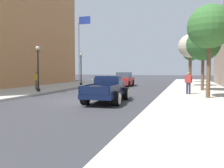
{
  "coord_description": "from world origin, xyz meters",
  "views": [
    {
      "loc": [
        6.29,
        -13.45,
        1.96
      ],
      "look_at": [
        1.57,
        1.27,
        1.0
      ],
      "focal_mm": 37.16,
      "sensor_mm": 36.0,
      "label": 1
    }
  ],
  "objects_px": {
    "pedestrian_sidewalk_left": "(37,79)",
    "pedestrian_sidewalk_right": "(188,81)",
    "street_lamp_near": "(38,64)",
    "street_tree_third": "(190,46)",
    "street_lamp_far": "(81,66)",
    "car_background_red": "(124,80)",
    "street_tree_nearest": "(210,27)",
    "street_tree_second": "(203,44)",
    "hotrod_truck_navy": "(108,89)",
    "flagpole": "(81,41)",
    "street_tree_farthest": "(191,53)"
  },
  "relations": [
    {
      "from": "street_lamp_far",
      "to": "street_tree_third",
      "type": "xyz_separation_m",
      "value": [
        12.16,
        2.57,
        2.18
      ]
    },
    {
      "from": "pedestrian_sidewalk_right",
      "to": "street_lamp_far",
      "type": "xyz_separation_m",
      "value": [
        -11.97,
        6.83,
        1.3
      ]
    },
    {
      "from": "street_lamp_far",
      "to": "street_tree_second",
      "type": "height_order",
      "value": "street_tree_second"
    },
    {
      "from": "pedestrian_sidewalk_right",
      "to": "street_tree_nearest",
      "type": "relative_size",
      "value": 0.28
    },
    {
      "from": "hotrod_truck_navy",
      "to": "street_tree_second",
      "type": "distance_m",
      "value": 10.74
    },
    {
      "from": "street_tree_third",
      "to": "pedestrian_sidewalk_left",
      "type": "bearing_deg",
      "value": -142.77
    },
    {
      "from": "street_tree_nearest",
      "to": "pedestrian_sidewalk_right",
      "type": "bearing_deg",
      "value": 121.76
    },
    {
      "from": "car_background_red",
      "to": "street_tree_third",
      "type": "relative_size",
      "value": 0.76
    },
    {
      "from": "street_lamp_near",
      "to": "street_tree_second",
      "type": "xyz_separation_m",
      "value": [
        12.98,
        5.43,
        1.77
      ]
    },
    {
      "from": "street_tree_farthest",
      "to": "street_lamp_near",
      "type": "bearing_deg",
      "value": -121.76
    },
    {
      "from": "car_background_red",
      "to": "flagpole",
      "type": "relative_size",
      "value": 0.48
    },
    {
      "from": "street_tree_farthest",
      "to": "pedestrian_sidewalk_right",
      "type": "bearing_deg",
      "value": -91.44
    },
    {
      "from": "pedestrian_sidewalk_right",
      "to": "street_tree_second",
      "type": "bearing_deg",
      "value": 72.17
    },
    {
      "from": "hotrod_truck_navy",
      "to": "street_lamp_near",
      "type": "distance_m",
      "value": 7.77
    },
    {
      "from": "street_lamp_near",
      "to": "street_tree_third",
      "type": "xyz_separation_m",
      "value": [
        11.97,
        11.11,
        2.18
      ]
    },
    {
      "from": "flagpole",
      "to": "street_tree_second",
      "type": "distance_m",
      "value": 16.53
    },
    {
      "from": "street_lamp_near",
      "to": "street_tree_farthest",
      "type": "bearing_deg",
      "value": 58.24
    },
    {
      "from": "street_lamp_far",
      "to": "street_tree_third",
      "type": "bearing_deg",
      "value": 11.93
    },
    {
      "from": "car_background_red",
      "to": "street_tree_second",
      "type": "distance_m",
      "value": 10.43
    },
    {
      "from": "car_background_red",
      "to": "street_tree_farthest",
      "type": "bearing_deg",
      "value": 50.17
    },
    {
      "from": "street_lamp_far",
      "to": "pedestrian_sidewalk_left",
      "type": "bearing_deg",
      "value": -96.63
    },
    {
      "from": "street_tree_farthest",
      "to": "hotrod_truck_navy",
      "type": "bearing_deg",
      "value": -102.95
    },
    {
      "from": "hotrod_truck_navy",
      "to": "street_lamp_near",
      "type": "xyz_separation_m",
      "value": [
        -7.04,
        2.85,
        1.63
      ]
    },
    {
      "from": "street_lamp_near",
      "to": "street_tree_second",
      "type": "bearing_deg",
      "value": 22.69
    },
    {
      "from": "pedestrian_sidewalk_right",
      "to": "flagpole",
      "type": "distance_m",
      "value": 17.97
    },
    {
      "from": "hotrod_truck_navy",
      "to": "flagpole",
      "type": "xyz_separation_m",
      "value": [
        -9.02,
        15.11,
        5.02
      ]
    },
    {
      "from": "pedestrian_sidewalk_left",
      "to": "flagpole",
      "type": "distance_m",
      "value": 12.03
    },
    {
      "from": "hotrod_truck_navy",
      "to": "pedestrian_sidewalk_right",
      "type": "xyz_separation_m",
      "value": [
        4.75,
        4.56,
        0.33
      ]
    },
    {
      "from": "hotrod_truck_navy",
      "to": "pedestrian_sidewalk_left",
      "type": "height_order",
      "value": "pedestrian_sidewalk_left"
    },
    {
      "from": "street_tree_nearest",
      "to": "street_tree_second",
      "type": "relative_size",
      "value": 1.09
    },
    {
      "from": "pedestrian_sidewalk_right",
      "to": "street_tree_farthest",
      "type": "relative_size",
      "value": 0.3
    },
    {
      "from": "street_tree_nearest",
      "to": "street_tree_farthest",
      "type": "bearing_deg",
      "value": 92.12
    },
    {
      "from": "pedestrian_sidewalk_left",
      "to": "pedestrian_sidewalk_right",
      "type": "height_order",
      "value": "same"
    },
    {
      "from": "street_tree_nearest",
      "to": "street_tree_third",
      "type": "xyz_separation_m",
      "value": [
        -1.01,
        11.33,
        -0.1
      ]
    },
    {
      "from": "street_tree_second",
      "to": "hotrod_truck_navy",
      "type": "bearing_deg",
      "value": -125.68
    },
    {
      "from": "flagpole",
      "to": "street_tree_third",
      "type": "distance_m",
      "value": 14.06
    },
    {
      "from": "hotrod_truck_navy",
      "to": "street_lamp_near",
      "type": "bearing_deg",
      "value": 157.97
    },
    {
      "from": "street_lamp_near",
      "to": "street_lamp_far",
      "type": "distance_m",
      "value": 8.55
    },
    {
      "from": "street_tree_third",
      "to": "flagpole",
      "type": "bearing_deg",
      "value": 175.28
    },
    {
      "from": "hotrod_truck_navy",
      "to": "pedestrian_sidewalk_left",
      "type": "xyz_separation_m",
      "value": [
        -8.07,
        4.08,
        0.33
      ]
    },
    {
      "from": "street_lamp_near",
      "to": "street_tree_third",
      "type": "bearing_deg",
      "value": 42.87
    },
    {
      "from": "car_background_red",
      "to": "street_tree_nearest",
      "type": "relative_size",
      "value": 0.74
    },
    {
      "from": "car_background_red",
      "to": "hotrod_truck_navy",
      "type": "bearing_deg",
      "value": -79.46
    },
    {
      "from": "street_lamp_far",
      "to": "street_tree_third",
      "type": "relative_size",
      "value": 0.67
    },
    {
      "from": "flagpole",
      "to": "street_tree_farthest",
      "type": "bearing_deg",
      "value": 27.81
    },
    {
      "from": "car_background_red",
      "to": "street_tree_nearest",
      "type": "distance_m",
      "value": 14.22
    },
    {
      "from": "street_tree_second",
      "to": "car_background_red",
      "type": "bearing_deg",
      "value": 148.75
    },
    {
      "from": "hotrod_truck_navy",
      "to": "flagpole",
      "type": "bearing_deg",
      "value": 120.84
    },
    {
      "from": "street_lamp_far",
      "to": "street_tree_nearest",
      "type": "bearing_deg",
      "value": -33.65
    },
    {
      "from": "street_lamp_near",
      "to": "street_tree_third",
      "type": "relative_size",
      "value": 0.67
    }
  ]
}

